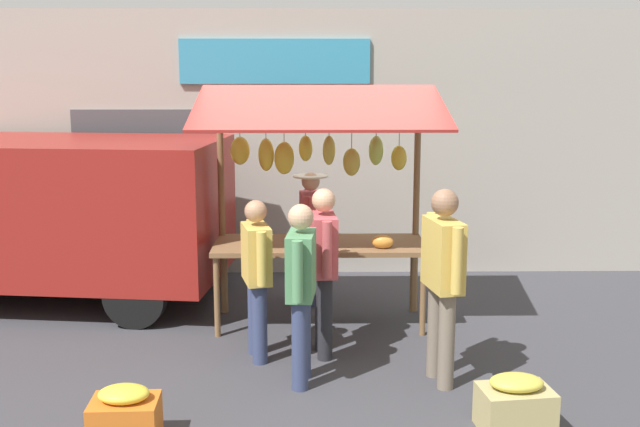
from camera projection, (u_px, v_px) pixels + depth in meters
The scene contains 11 objects.
ground_plane at pixel (320, 323), 8.32m from camera, with size 40.00×40.00×0.00m, color #38383D.
street_backdrop at pixel (313, 144), 10.15m from camera, with size 9.00×0.30×3.40m.
market_stall at pixel (318, 176), 8.08m from camera, with size 2.50×1.46×2.50m.
vendor_with_sunhat at pixel (311, 228), 8.89m from camera, with size 0.39×0.66×1.52m.
shopper_in_grey_tee at pixel (443, 272), 6.60m from camera, with size 0.31×0.71×1.70m.
shopper_with_ponytail at pixel (324, 260), 7.26m from camera, with size 0.26×0.69×1.60m.
shopper_in_striped_shirt at pixel (257, 270), 7.17m from camera, with size 0.32×0.65×1.51m.
shopper_with_shopping_bag at pixel (301, 282), 6.59m from camera, with size 0.26×0.68×1.58m.
parked_van at pixel (17, 205), 8.97m from camera, with size 4.59×2.36×1.88m.
produce_crate_near at pixel (125, 417), 5.65m from camera, with size 0.50×0.39×0.44m.
produce_crate_side at pixel (515, 405), 5.85m from camera, with size 0.58×0.45×0.44m.
Camera 1 is at (0.11, 7.95, 2.72)m, focal length 43.79 mm.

